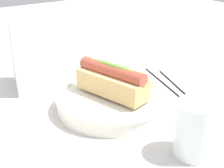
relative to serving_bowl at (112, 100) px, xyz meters
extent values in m
plane|color=beige|center=(-0.01, 0.01, -0.02)|extent=(2.40, 2.40, 0.00)
cylinder|color=silver|center=(0.00, 0.00, 0.00)|extent=(0.22, 0.22, 0.03)
torus|color=silver|center=(0.00, 0.00, 0.01)|extent=(0.23, 0.23, 0.01)
cube|color=#DBB270|center=(0.00, 0.00, 0.04)|extent=(0.16, 0.09, 0.04)
cylinder|color=#B24C38|center=(0.00, 0.00, 0.06)|extent=(0.15, 0.06, 0.03)
ellipsoid|color=olive|center=(0.00, 0.00, 0.08)|extent=(0.11, 0.04, 0.01)
cylinder|color=white|center=(-0.20, -0.02, 0.03)|extent=(0.07, 0.07, 0.09)
cylinder|color=silver|center=(-0.20, -0.02, 0.01)|extent=(0.06, 0.06, 0.05)
cube|color=white|center=(0.20, 0.10, 0.06)|extent=(0.12, 0.07, 0.15)
cylinder|color=black|center=(0.02, -0.17, -0.02)|extent=(0.21, 0.07, 0.01)
cylinder|color=black|center=(-0.01, -0.18, -0.02)|extent=(0.21, 0.08, 0.01)
camera|label=1|loc=(-0.47, 0.33, 0.29)|focal=51.91mm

